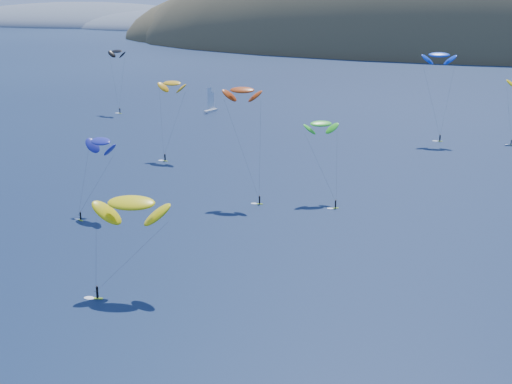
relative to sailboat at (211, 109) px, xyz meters
The scene contains 10 objects.
island 369.83m from the sailboat, 74.47° to the left, with size 730.00×300.00×210.00m.
headland 666.78m from the sailboat, 125.34° to the left, with size 460.00×250.00×60.00m.
sailboat is the anchor object (origin of this frame).
kitesurfer_1 74.77m from the sailboat, 74.49° to the right, with size 8.93×10.42×22.70m.
kitesurfer_2 164.03m from the sailboat, 70.50° to the right, with size 12.60×10.97×17.06m.
kitesurfer_3 117.83m from the sailboat, 53.96° to the right, with size 10.89×12.80×18.75m.
kitesurfer_4 91.80m from the sailboat, 14.05° to the right, with size 10.29×6.68×28.72m.
kitesurfer_9 115.46m from the sailboat, 62.53° to the right, with size 11.31×8.35×26.45m.
kitesurfer_10 125.36m from the sailboat, 76.74° to the right, with size 9.88×12.05×17.53m.
kitesurfer_12 41.09m from the sailboat, 162.92° to the right, with size 8.58×8.51×24.76m.
Camera 1 is at (49.73, -40.27, 46.21)m, focal length 50.00 mm.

